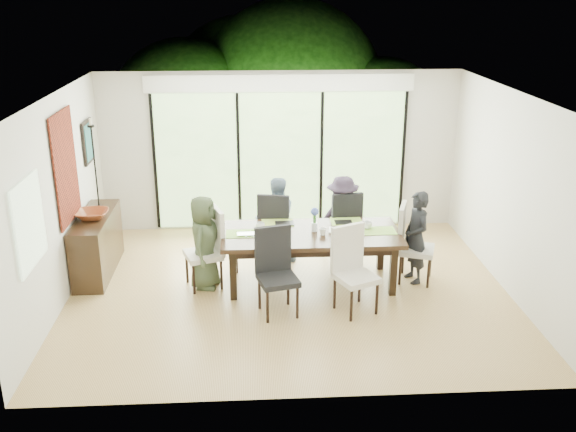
{
  "coord_description": "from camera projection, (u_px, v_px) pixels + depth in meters",
  "views": [
    {
      "loc": [
        -0.5,
        -8.04,
        3.98
      ],
      "look_at": [
        0.0,
        0.25,
        1.0
      ],
      "focal_mm": 40.0,
      "sensor_mm": 36.0,
      "label": 1
    }
  ],
  "objects": [
    {
      "name": "foliage_mid",
      "position": [
        291.0,
        94.0,
        13.79
      ],
      "size": [
        4.0,
        4.0,
        4.0
      ],
      "primitive_type": "sphere",
      "color": "#14380F",
      "rests_on": "ground"
    },
    {
      "name": "cup_c",
      "position": [
        367.0,
        225.0,
        8.99
      ],
      "size": [
        0.13,
        0.13,
        0.1
      ],
      "primitive_type": "imported",
      "rotation": [
        0.0,
        0.0,
        3.09
      ],
      "color": "white",
      "rests_on": "table_top"
    },
    {
      "name": "candlestick_pan",
      "position": [
        91.0,
        126.0,
        9.11
      ],
      "size": [
        0.1,
        0.1,
        0.03
      ],
      "primitive_type": "cylinder",
      "color": "black",
      "rests_on": "sideboard"
    },
    {
      "name": "foliage_right",
      "position": [
        380.0,
        125.0,
        13.32
      ],
      "size": [
        2.8,
        2.8,
        2.8
      ],
      "primitive_type": "sphere",
      "color": "#14380F",
      "rests_on": "ground"
    },
    {
      "name": "chair_near_right",
      "position": [
        357.0,
        271.0,
        8.14
      ],
      "size": [
        0.63,
        0.63,
        1.13
      ],
      "primitive_type": null,
      "rotation": [
        0.0,
        0.0,
        0.43
      ],
      "color": "silver",
      "rests_on": "floor"
    },
    {
      "name": "table_leg_bl",
      "position": [
        234.0,
        250.0,
        9.35
      ],
      "size": [
        0.09,
        0.09,
        0.71
      ],
      "primitive_type": "cube",
      "color": "black",
      "rests_on": "floor"
    },
    {
      "name": "table_apron",
      "position": [
        311.0,
        241.0,
        8.91
      ],
      "size": [
        2.26,
        0.93,
        0.1
      ],
      "primitive_type": "cube",
      "color": "black",
      "rests_on": "floor"
    },
    {
      "name": "candle",
      "position": [
        90.0,
        122.0,
        9.09
      ],
      "size": [
        0.03,
        0.03,
        0.1
      ],
      "primitive_type": "cylinder",
      "color": "silver",
      "rests_on": "sideboard"
    },
    {
      "name": "platter_base",
      "position": [
        272.0,
        240.0,
        8.54
      ],
      "size": [
        0.27,
        0.27,
        0.02
      ],
      "primitive_type": "cube",
      "color": "white",
      "rests_on": "table_top"
    },
    {
      "name": "placemat_left",
      "position": [
        242.0,
        234.0,
        8.81
      ],
      "size": [
        0.45,
        0.33,
        0.01
      ],
      "primitive_type": "cube",
      "color": "#77AA3C",
      "rests_on": "table_top"
    },
    {
      "name": "person_right_end",
      "position": [
        416.0,
        237.0,
        8.98
      ],
      "size": [
        0.52,
        0.69,
        1.33
      ],
      "primitive_type": "imported",
      "rotation": [
        0.0,
        0.0,
        -1.33
      ],
      "color": "black",
      "rests_on": "floor"
    },
    {
      "name": "blinds_header",
      "position": [
        280.0,
        83.0,
        10.39
      ],
      "size": [
        4.4,
        0.06,
        0.28
      ],
      "primitive_type": "cube",
      "color": "white",
      "rests_on": "wall_back"
    },
    {
      "name": "person_far_left",
      "position": [
        276.0,
        220.0,
        9.65
      ],
      "size": [
        0.7,
        0.53,
        1.33
      ],
      "primitive_type": "imported",
      "rotation": [
        0.0,
        0.0,
        3.39
      ],
      "color": "#738BA6",
      "rests_on": "floor"
    },
    {
      "name": "table_leg_br",
      "position": [
        381.0,
        247.0,
        9.47
      ],
      "size": [
        0.09,
        0.09,
        0.71
      ],
      "primitive_type": "cube",
      "color": "black",
      "rests_on": "floor"
    },
    {
      "name": "table_leg_fl",
      "position": [
        233.0,
        275.0,
        8.54
      ],
      "size": [
        0.09,
        0.09,
        0.71
      ],
      "primitive_type": "cube",
      "color": "black",
      "rests_on": "floor"
    },
    {
      "name": "table_top",
      "position": [
        311.0,
        234.0,
        8.87
      ],
      "size": [
        2.47,
        1.13,
        0.06
      ],
      "primitive_type": "cube",
      "color": "black",
      "rests_on": "floor"
    },
    {
      "name": "tablet_far_l",
      "position": [
        285.0,
        223.0,
        9.17
      ],
      "size": [
        0.27,
        0.19,
        0.01
      ],
      "primitive_type": "cube",
      "color": "black",
      "rests_on": "table_top"
    },
    {
      "name": "foliage_far",
      "position": [
        245.0,
        97.0,
        14.45
      ],
      "size": [
        3.6,
        3.6,
        3.6
      ],
      "primitive_type": "sphere",
      "color": "#14380F",
      "rests_on": "ground"
    },
    {
      "name": "cup_a",
      "position": [
        260.0,
        226.0,
        8.95
      ],
      "size": [
        0.17,
        0.17,
        0.1
      ],
      "primitive_type": "imported",
      "rotation": [
        0.0,
        0.0,
        0.4
      ],
      "color": "white",
      "rests_on": "table_top"
    },
    {
      "name": "floor",
      "position": [
        289.0,
        290.0,
        8.93
      ],
      "size": [
        6.0,
        5.0,
        0.01
      ],
      "primitive_type": "cube",
      "color": "olive",
      "rests_on": "ground"
    },
    {
      "name": "vase",
      "position": [
        314.0,
        227.0,
        8.89
      ],
      "size": [
        0.08,
        0.08,
        0.12
      ],
      "primitive_type": "cylinder",
      "color": "silver",
      "rests_on": "table_top"
    },
    {
      "name": "sideboard",
      "position": [
        97.0,
        244.0,
        9.34
      ],
      "size": [
        0.44,
        1.55,
        0.87
      ],
      "primitive_type": "cube",
      "color": "black",
      "rests_on": "floor"
    },
    {
      "name": "ceiling",
      "position": [
        289.0,
        95.0,
        8.01
      ],
      "size": [
        6.0,
        5.0,
        0.01
      ],
      "primitive_type": "cube",
      "color": "white",
      "rests_on": "wall_back"
    },
    {
      "name": "person_left_end",
      "position": [
        204.0,
        242.0,
        8.82
      ],
      "size": [
        0.53,
        0.7,
        1.33
      ],
      "primitive_type": "imported",
      "rotation": [
        0.0,
        0.0,
        1.32
      ],
      "color": "#415035",
      "rests_on": "floor"
    },
    {
      "name": "wall_back",
      "position": [
        280.0,
        151.0,
        10.83
      ],
      "size": [
        6.0,
        0.02,
        2.7
      ],
      "primitive_type": "cube",
      "color": "beige",
      "rests_on": "floor"
    },
    {
      "name": "hyacinth_blooms",
      "position": [
        315.0,
        211.0,
        8.82
      ],
      "size": [
        0.11,
        0.11,
        0.11
      ],
      "primitive_type": "sphere",
      "color": "#4B60BB",
      "rests_on": "table_top"
    },
    {
      "name": "mullion_b",
      "position": [
        239.0,
        161.0,
        10.79
      ],
      "size": [
        0.05,
        0.04,
        2.3
      ],
      "primitive_type": "cube",
      "color": "black",
      "rests_on": "wall_back"
    },
    {
      "name": "papers",
      "position": [
        362.0,
        232.0,
        8.86
      ],
      "size": [
        0.31,
        0.23,
        0.0
      ],
      "primitive_type": "cube",
      "color": "white",
      "rests_on": "table_top"
    },
    {
      "name": "placemat_right",
      "position": [
        379.0,
        231.0,
        8.92
      ],
      "size": [
        0.45,
        0.33,
        0.01
      ],
      "primitive_type": "cube",
      "color": "#7AAB3D",
      "rests_on": "table_top"
    },
    {
      "name": "foliage_left",
      "position": [
        187.0,
        117.0,
        13.22
      ],
      "size": [
        3.2,
        3.2,
        3.2
      ],
      "primitive_type": "sphere",
      "color": "#14380F",
      "rests_on": "ground"
    },
    {
      "name": "person_far_right",
      "position": [
        342.0,
        218.0,
        9.71
      ],
      "size": [
        0.64,
        0.43,
        1.33
      ],
      "primitive_type": "imported",
      "rotation": [
        0.0,
        0.0,
        3.21
      ],
      "color": "#2B2131",
      "rests_on": "floor"
    },
    {
      "name": "chair_far_right",
      "position": [
        342.0,
        224.0,
        9.76
      ],
      "size": [
        0.56,
        0.56,
        1.13
      ],
      "primitive_type": null,
      "rotation": [
        0.0,
        0.0,
        3.34
      ],
      "color": "black",
      "rests_on": "floor"
    },
    {
      "name": "tapestry",
      "position": [
        66.0,
        167.0,
        8.56
      ],
      "size": [
        0.02,
        1.0,
        1.5
      ],
      "primitive_type": "cube",
      "color": "maroon",
      "rests_on": "wall_left"
    },
    {
      "name": "glass_doors",
      "position": [
        280.0,
        161.0,
        10.84
      ],
      "size": [
        4.2,
        0.02,
        2.3
      ],
      "primitive_type": "cube",
      "color": "#598C3F",
      "rests_on": "wall_back"
    },
    {
      "name": "placemat_paper",
      "position": [
        272.0,
        241.0,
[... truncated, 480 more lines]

